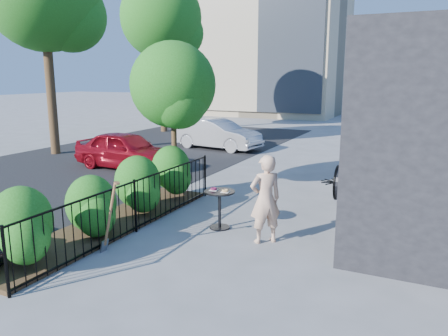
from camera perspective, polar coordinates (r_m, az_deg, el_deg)
The scene contains 13 objects.
ground at distance 8.43m, azimuth -3.05°, elevation -9.85°, with size 120.00×120.00×0.00m, color gray.
fence at distance 9.02m, azimuth -11.52°, elevation -4.82°, with size 0.05×6.05×1.10m.
planting_bed at distance 9.60m, azimuth -14.75°, elevation -7.20°, with size 1.30×6.00×0.08m, color #382616.
shrubs at distance 9.42m, azimuth -14.11°, elevation -3.34°, with size 1.10×5.60×1.24m.
patio_tree at distance 11.34m, azimuth -6.52°, elevation 10.06°, with size 2.20×2.20×3.94m.
street at distance 14.93m, azimuth -21.45°, elevation -0.93°, with size 9.00×30.00×0.01m, color black.
street_tree_near at distance 18.97m, azimuth -22.47°, elevation 19.59°, with size 4.40×4.40×8.28m.
street_tree_far at distance 25.07m, azimuth -8.14°, elevation 18.27°, with size 4.40×4.40×8.28m.
cafe_table at distance 9.06m, azimuth -0.58°, elevation -4.54°, with size 0.64×0.64×0.85m.
woman at distance 8.27m, azimuth 5.43°, elevation -4.09°, with size 0.62×0.41×1.70m, color #D7A98B.
shovel at distance 8.06m, azimuth -14.80°, elevation -6.71°, with size 0.46×0.18×1.38m.
car_red at distance 15.22m, azimuth -12.66°, elevation 2.28°, with size 1.51×3.75×1.28m, color maroon.
car_silver at distance 18.92m, azimuth -0.86°, elevation 4.45°, with size 1.37×3.92×1.29m, color #A3A3A8.
Camera 1 is at (3.77, -6.85, 3.14)m, focal length 35.00 mm.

